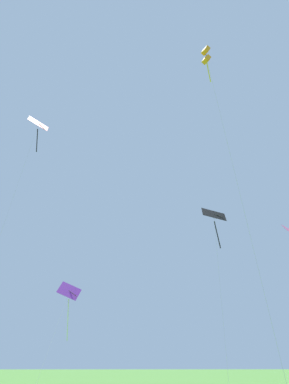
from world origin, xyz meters
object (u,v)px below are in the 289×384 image
object	(u,v)px
kite_purple_streamer	(68,303)
kite_red_high	(37,131)
kite_orange_box	(207,58)
kite_black_large	(215,222)

from	to	relation	value
kite_purple_streamer	kite_red_high	world-z (taller)	kite_red_high
kite_purple_streamer	kite_orange_box	xyz separation A→B (m)	(10.70, -19.48, 13.99)
kite_orange_box	kite_purple_streamer	bearing A→B (deg)	118.78
kite_black_large	kite_red_high	bearing A→B (deg)	160.86
kite_orange_box	kite_red_high	bearing A→B (deg)	126.03
kite_purple_streamer	kite_black_large	xyz separation A→B (m)	(14.06, -3.99, 7.29)
kite_orange_box	kite_black_large	bearing A→B (deg)	77.74
kite_purple_streamer	kite_red_high	size ratio (longest dim) A/B	0.31
kite_purple_streamer	kite_red_high	distance (m)	21.58
kite_purple_streamer	kite_black_large	size ratio (longest dim) A/B	0.59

